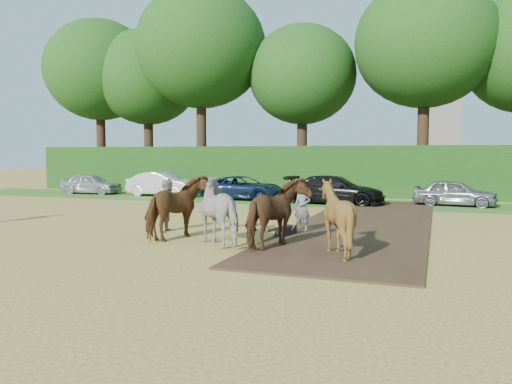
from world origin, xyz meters
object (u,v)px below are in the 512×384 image
object	(u,v)px
church	(441,62)
plough_team	(253,212)
spectator_near	(169,205)
parked_cars	(376,191)

from	to	relation	value
church	plough_team	bearing A→B (deg)	-95.15
spectator_near	parked_cars	bearing A→B (deg)	-20.94
spectator_near	parked_cars	distance (m)	12.28
spectator_near	parked_cars	xyz separation A→B (m)	(5.35, 11.05, -0.16)
parked_cars	church	world-z (taller)	church
spectator_near	church	xyz separation A→B (m)	(8.31, 52.05, 12.88)
plough_team	parked_cars	world-z (taller)	plough_team
spectator_near	parked_cars	world-z (taller)	spectator_near
parked_cars	church	bearing A→B (deg)	85.87
plough_team	church	xyz separation A→B (m)	(4.82, 53.52, 12.79)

